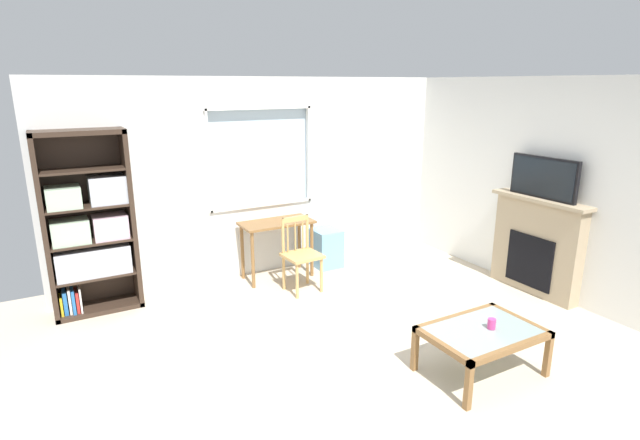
{
  "coord_description": "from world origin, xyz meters",
  "views": [
    {
      "loc": [
        -2.44,
        -3.36,
        2.45
      ],
      "look_at": [
        -0.17,
        0.69,
        1.16
      ],
      "focal_mm": 27.83,
      "sensor_mm": 36.0,
      "label": 1
    }
  ],
  "objects_px": {
    "tv": "(544,178)",
    "sippy_cup": "(492,324)",
    "wooden_chair": "(301,254)",
    "coffee_table": "(482,335)",
    "bookshelf": "(90,229)",
    "fireplace": "(536,245)",
    "desk_under_window": "(277,231)",
    "plastic_drawer_unit": "(326,248)"
  },
  "relations": [
    {
      "from": "tv",
      "to": "sippy_cup",
      "type": "distance_m",
      "value": 2.25
    },
    {
      "from": "wooden_chair",
      "to": "coffee_table",
      "type": "relative_size",
      "value": 0.92
    },
    {
      "from": "tv",
      "to": "coffee_table",
      "type": "distance_m",
      "value": 2.35
    },
    {
      "from": "bookshelf",
      "to": "coffee_table",
      "type": "bearing_deg",
      "value": -47.48
    },
    {
      "from": "wooden_chair",
      "to": "fireplace",
      "type": "distance_m",
      "value": 2.8
    },
    {
      "from": "desk_under_window",
      "to": "bookshelf",
      "type": "bearing_deg",
      "value": 177.09
    },
    {
      "from": "plastic_drawer_unit",
      "to": "tv",
      "type": "relative_size",
      "value": 0.61
    },
    {
      "from": "coffee_table",
      "to": "sippy_cup",
      "type": "xyz_separation_m",
      "value": [
        0.07,
        -0.02,
        0.1
      ]
    },
    {
      "from": "bookshelf",
      "to": "wooden_chair",
      "type": "relative_size",
      "value": 2.21
    },
    {
      "from": "sippy_cup",
      "to": "bookshelf",
      "type": "bearing_deg",
      "value": 133.05
    },
    {
      "from": "bookshelf",
      "to": "desk_under_window",
      "type": "height_order",
      "value": "bookshelf"
    },
    {
      "from": "desk_under_window",
      "to": "coffee_table",
      "type": "distance_m",
      "value": 2.96
    },
    {
      "from": "tv",
      "to": "plastic_drawer_unit",
      "type": "bearing_deg",
      "value": 131.02
    },
    {
      "from": "coffee_table",
      "to": "desk_under_window",
      "type": "bearing_deg",
      "value": 101.83
    },
    {
      "from": "fireplace",
      "to": "coffee_table",
      "type": "height_order",
      "value": "fireplace"
    },
    {
      "from": "plastic_drawer_unit",
      "to": "fireplace",
      "type": "distance_m",
      "value": 2.66
    },
    {
      "from": "bookshelf",
      "to": "coffee_table",
      "type": "xyz_separation_m",
      "value": [
        2.75,
        -3.0,
        -0.57
      ]
    },
    {
      "from": "plastic_drawer_unit",
      "to": "coffee_table",
      "type": "xyz_separation_m",
      "value": [
        -0.15,
        -2.94,
        0.1
      ]
    },
    {
      "from": "wooden_chair",
      "to": "fireplace",
      "type": "bearing_deg",
      "value": -30.37
    },
    {
      "from": "desk_under_window",
      "to": "coffee_table",
      "type": "height_order",
      "value": "desk_under_window"
    },
    {
      "from": "bookshelf",
      "to": "plastic_drawer_unit",
      "type": "bearing_deg",
      "value": -1.17
    },
    {
      "from": "bookshelf",
      "to": "coffee_table",
      "type": "height_order",
      "value": "bookshelf"
    },
    {
      "from": "wooden_chair",
      "to": "plastic_drawer_unit",
      "type": "distance_m",
      "value": 0.9
    },
    {
      "from": "plastic_drawer_unit",
      "to": "coffee_table",
      "type": "height_order",
      "value": "plastic_drawer_unit"
    },
    {
      "from": "bookshelf",
      "to": "sippy_cup",
      "type": "bearing_deg",
      "value": -46.95
    },
    {
      "from": "fireplace",
      "to": "coffee_table",
      "type": "bearing_deg",
      "value": -153.05
    },
    {
      "from": "plastic_drawer_unit",
      "to": "tv",
      "type": "xyz_separation_m",
      "value": [
        1.72,
        -1.98,
        1.15
      ]
    },
    {
      "from": "plastic_drawer_unit",
      "to": "sippy_cup",
      "type": "bearing_deg",
      "value": -91.43
    },
    {
      "from": "bookshelf",
      "to": "wooden_chair",
      "type": "height_order",
      "value": "bookshelf"
    },
    {
      "from": "wooden_chair",
      "to": "tv",
      "type": "height_order",
      "value": "tv"
    },
    {
      "from": "fireplace",
      "to": "coffee_table",
      "type": "distance_m",
      "value": 2.13
    },
    {
      "from": "bookshelf",
      "to": "coffee_table",
      "type": "distance_m",
      "value": 4.11
    },
    {
      "from": "plastic_drawer_unit",
      "to": "tv",
      "type": "distance_m",
      "value": 2.86
    },
    {
      "from": "wooden_chair",
      "to": "fireplace",
      "type": "relative_size",
      "value": 0.74
    },
    {
      "from": "bookshelf",
      "to": "desk_under_window",
      "type": "xyz_separation_m",
      "value": [
        2.15,
        -0.11,
        -0.31
      ]
    },
    {
      "from": "sippy_cup",
      "to": "fireplace",
      "type": "bearing_deg",
      "value": 28.45
    },
    {
      "from": "plastic_drawer_unit",
      "to": "bookshelf",
      "type": "bearing_deg",
      "value": 178.83
    },
    {
      "from": "fireplace",
      "to": "tv",
      "type": "xyz_separation_m",
      "value": [
        -0.02,
        0.0,
        0.82
      ]
    },
    {
      "from": "desk_under_window",
      "to": "wooden_chair",
      "type": "height_order",
      "value": "wooden_chair"
    },
    {
      "from": "desk_under_window",
      "to": "sippy_cup",
      "type": "relative_size",
      "value": 10.22
    },
    {
      "from": "sippy_cup",
      "to": "wooden_chair",
      "type": "bearing_deg",
      "value": 104.09
    },
    {
      "from": "tv",
      "to": "sippy_cup",
      "type": "relative_size",
      "value": 9.42
    }
  ]
}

